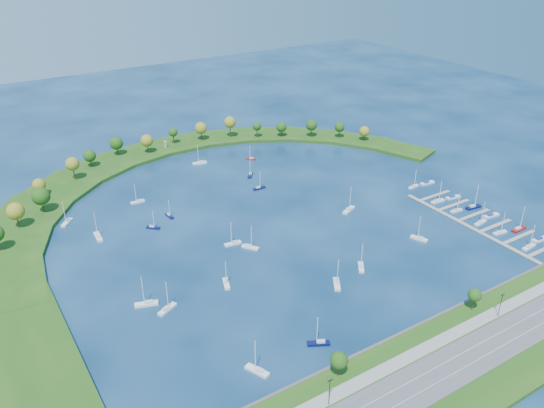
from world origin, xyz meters
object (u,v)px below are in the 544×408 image
harbor_tower (165,144)px  docked_boat_9 (453,197)px  moored_boat_6 (319,342)px  moored_boat_10 (250,174)px  moored_boat_18 (250,247)px  moored_boat_14 (361,266)px  moored_boat_15 (98,236)px  docked_boat_4 (480,222)px  docked_boat_3 (519,229)px  moored_boat_7 (67,222)px  moored_boat_19 (169,215)px  moored_boat_16 (147,303)px  docked_boat_6 (456,210)px  moored_boat_4 (349,209)px  moored_boat_11 (153,227)px  docked_boat_11 (427,183)px  moored_boat_9 (226,283)px  moored_boat_1 (251,158)px  moored_boat_2 (233,243)px  moored_boat_12 (419,238)px  moored_boat_3 (259,187)px  docked_boat_7 (473,207)px  moored_boat_13 (337,283)px  docked_boat_2 (500,232)px  moored_boat_17 (257,370)px  docked_boat_0 (529,246)px  docked_boat_1 (540,239)px  docked_boat_10 (414,186)px  moored_boat_8 (200,162)px  dock_system (479,222)px  moored_boat_0 (138,201)px  moored_boat_5 (167,308)px  docked_boat_8 (438,201)px

harbor_tower → docked_boat_9: 182.57m
moored_boat_6 → moored_boat_10: 149.27m
moored_boat_18 → moored_boat_14: bearing=4.2°
moored_boat_15 → docked_boat_4: (165.17, -87.59, -0.05)m
docked_boat_9 → docked_boat_3: bearing=-80.5°
moored_boat_7 → moored_boat_10: size_ratio=1.08×
moored_boat_19 → docked_boat_4: bearing=50.3°
moored_boat_10 → moored_boat_15: size_ratio=0.85×
moored_boat_10 → moored_boat_16: (-96.70, -85.38, 0.06)m
moored_boat_7 → docked_boat_6: bearing=102.7°
moored_boat_4 → moored_boat_11: 99.79m
moored_boat_11 → docked_boat_11: 155.94m
harbor_tower → moored_boat_7: bearing=-140.3°
moored_boat_9 → docked_boat_9: (141.92, 5.24, -0.25)m
moored_boat_1 → harbor_tower: bearing=-6.0°
moored_boat_2 → moored_boat_4: (66.93, -2.60, 0.05)m
moored_boat_6 → moored_boat_7: size_ratio=0.97×
moored_boat_7 → moored_boat_18: 95.11m
moored_boat_12 → moored_boat_14: size_ratio=1.03×
moored_boat_11 → moored_boat_9: bearing=-37.0°
moored_boat_3 → docked_boat_7: docked_boat_7 is taller
moored_boat_15 → docked_boat_11: (177.52, -40.15, -0.28)m
moored_boat_13 → docked_boat_2: moored_boat_13 is taller
moored_boat_3 → moored_boat_9: 92.68m
moored_boat_12 → moored_boat_18: bearing=40.7°
docked_boat_4 → moored_boat_13: bearing=173.1°
moored_boat_4 → moored_boat_17: size_ratio=1.05×
moored_boat_18 → moored_boat_6: bearing=-44.8°
moored_boat_6 → docked_boat_11: 153.05m
moored_boat_2 → moored_boat_10: (46.20, 63.28, -0.01)m
moored_boat_1 → moored_boat_7: (-119.32, -22.76, 0.08)m
docked_boat_0 → docked_boat_1: (10.45, 1.48, -0.21)m
moored_boat_2 → moored_boat_16: moored_boat_16 is taller
moored_boat_15 → docked_boat_10: moored_boat_15 is taller
moored_boat_19 → docked_boat_3: (138.64, -103.76, 0.09)m
moored_boat_4 → moored_boat_8: size_ratio=1.06×
moored_boat_12 → moored_boat_15: bearing=34.5°
docked_boat_4 → docked_boat_7: bearing=42.5°
moored_boat_4 → moored_boat_12: size_ratio=1.13×
moored_boat_11 → moored_boat_16: 61.55m
dock_system → docked_boat_1: bearing=-68.3°
moored_boat_0 → docked_boat_9: size_ratio=1.24×
moored_boat_17 → moored_boat_18: size_ratio=1.09×
moored_boat_18 → docked_boat_2: size_ratio=1.08×
moored_boat_5 → docked_boat_2: moored_boat_5 is taller
moored_boat_4 → docked_boat_1: (57.36, -71.32, -0.26)m
moored_boat_9 → docked_boat_8: 131.61m
moored_boat_10 → docked_boat_4: size_ratio=0.97×
dock_system → moored_boat_0: size_ratio=7.41×
moored_boat_8 → docked_boat_4: moored_boat_8 is taller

